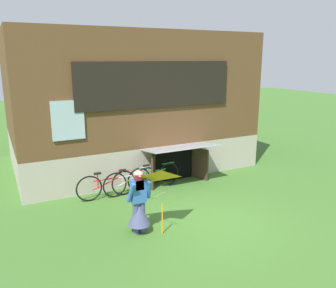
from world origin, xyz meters
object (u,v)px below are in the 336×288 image
Objects in this scene: bicycle_green at (154,176)px; bicycle_silver at (131,181)px; person at (139,207)px; kite at (161,190)px; bicycle_red at (107,185)px.

bicycle_green and bicycle_silver have the same top height.
person reaches higher than bicycle_silver.
bicycle_silver is (0.69, 2.35, -0.25)m from person.
bicycle_silver is (0.42, 2.96, -0.83)m from kite.
kite reaches higher than bicycle_green.
bicycle_green is (1.49, 2.44, -0.25)m from person.
kite is 3.09m from bicycle_red.
bicycle_green is at bearing 68.68° from person.
bicycle_green is 1.54m from bicycle_red.
bicycle_green is at bearing 68.28° from kite.
person is 0.86× the size of bicycle_silver.
person is 1.02× the size of kite.
kite is at bearing -114.19° from bicycle_green.
kite is 3.10m from bicycle_silver.
bicycle_green is at bearing 1.71° from bicycle_silver.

